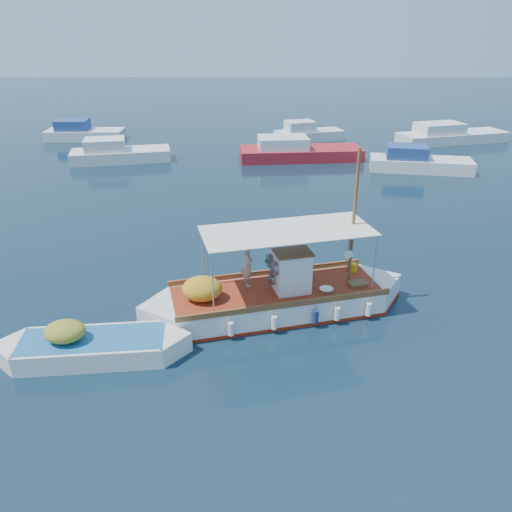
{
  "coord_description": "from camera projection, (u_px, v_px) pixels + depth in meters",
  "views": [
    {
      "loc": [
        -1.17,
        -15.06,
        8.68
      ],
      "look_at": [
        -1.28,
        0.0,
        1.66
      ],
      "focal_mm": 35.0,
      "sensor_mm": 36.0,
      "label": 1
    }
  ],
  "objects": [
    {
      "name": "fishing_caique",
      "position": [
        275.0,
        299.0,
        16.39
      ],
      "size": [
        8.71,
        4.03,
        5.5
      ],
      "rotation": [
        0.0,
        0.0,
        0.26
      ],
      "color": "white",
      "rests_on": "ground"
    },
    {
      "name": "bg_boat_far_w",
      "position": [
        83.0,
        134.0,
        41.07
      ],
      "size": [
        6.26,
        2.44,
        1.8
      ],
      "rotation": [
        0.0,
        0.0,
        0.02
      ],
      "color": "silver",
      "rests_on": "ground"
    },
    {
      "name": "dinghy",
      "position": [
        92.0,
        348.0,
        14.22
      ],
      "size": [
        5.58,
        2.0,
        1.37
      ],
      "rotation": [
        0.0,
        0.0,
        0.11
      ],
      "color": "white",
      "rests_on": "ground"
    },
    {
      "name": "bg_boat_nw",
      "position": [
        118.0,
        154.0,
        34.55
      ],
      "size": [
        7.05,
        3.79,
        1.8
      ],
      "rotation": [
        0.0,
        0.0,
        0.22
      ],
      "color": "silver",
      "rests_on": "ground"
    },
    {
      "name": "bg_boat_n",
      "position": [
        297.0,
        152.0,
        35.06
      ],
      "size": [
        8.71,
        3.61,
        1.8
      ],
      "rotation": [
        0.0,
        0.0,
        0.1
      ],
      "color": "#A91C24",
      "rests_on": "ground"
    },
    {
      "name": "ground",
      "position": [
        293.0,
        299.0,
        17.31
      ],
      "size": [
        160.0,
        160.0,
        0.0
      ],
      "primitive_type": "plane",
      "color": "black",
      "rests_on": "ground"
    },
    {
      "name": "bg_boat_ne",
      "position": [
        417.0,
        163.0,
        32.37
      ],
      "size": [
        6.68,
        3.25,
        1.8
      ],
      "rotation": [
        0.0,
        0.0,
        -0.17
      ],
      "color": "silver",
      "rests_on": "ground"
    },
    {
      "name": "bg_boat_far_n",
      "position": [
        307.0,
        134.0,
        40.72
      ],
      "size": [
        5.84,
        3.54,
        1.8
      ],
      "rotation": [
        0.0,
        0.0,
        0.3
      ],
      "color": "silver",
      "rests_on": "ground"
    },
    {
      "name": "bg_boat_e",
      "position": [
        450.0,
        136.0,
        40.01
      ],
      "size": [
        9.28,
        4.93,
        1.8
      ],
      "rotation": [
        0.0,
        0.0,
        0.28
      ],
      "color": "silver",
      "rests_on": "ground"
    }
  ]
}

